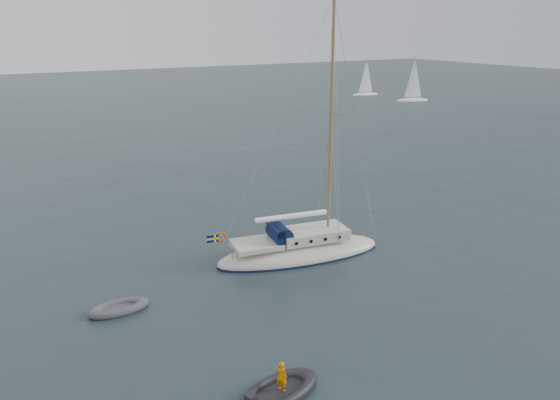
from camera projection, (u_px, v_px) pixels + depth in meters
ground at (286, 271)px, 30.48m from camera, size 300.00×300.00×0.00m
sailboat at (300, 238)px, 32.08m from camera, size 10.68×3.20×15.22m
dinghy at (119, 308)px, 26.11m from camera, size 2.93×1.32×0.42m
rib at (277, 392)px, 20.09m from camera, size 3.75×1.71×1.42m
distant_yacht_b at (414, 81)px, 97.86m from camera, size 6.26×3.34×8.30m
distant_yacht_c at (366, 79)px, 106.34m from camera, size 5.61×2.99×7.44m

